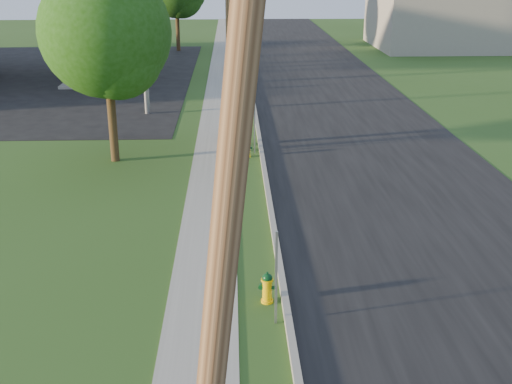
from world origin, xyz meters
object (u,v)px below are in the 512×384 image
Objects in this scene: fuel_pump_se at (89,61)px; hydrant_mid at (248,148)px; hydrant_far at (242,82)px; utility_pole_near at (230,185)px; hydrant_near at (267,288)px; tree_verge at (108,38)px; fuel_pump_ne at (75,72)px; utility_pole_mid at (230,14)px.

hydrant_mid is at bearing -62.83° from fuel_pump_se.
hydrant_mid is 12.53m from hydrant_far.
utility_pole_near is 36.34m from fuel_pump_se.
hydrant_far is at bearing -32.04° from fuel_pump_se.
hydrant_far is at bearing 90.30° from hydrant_near.
hydrant_mid is (9.48, -18.47, -0.40)m from fuel_pump_se.
utility_pole_near is 16.70m from tree_verge.
utility_pole_near is 7.53m from hydrant_near.
fuel_pump_ne is 4.84× the size of hydrant_mid.
utility_pole_near reaches higher than fuel_pump_ne.
fuel_pump_ne is at bearing 108.02° from tree_verge.
fuel_pump_se reaches higher than hydrant_near.
utility_pole_mid is 16.31m from fuel_pump_ne.
utility_pole_mid reaches higher than hydrant_far.
fuel_pump_ne is 1.00× the size of fuel_pump_se.
utility_pole_mid is 3.06× the size of fuel_pump_ne.
hydrant_near is 1.07× the size of hydrant_mid.
utility_pole_near is 0.97× the size of utility_pole_mid.
fuel_pump_ne is 3.81× the size of hydrant_far.
hydrant_far reaches higher than hydrant_near.
utility_pole_mid reaches higher than tree_verge.
utility_pole_mid is 13.87× the size of hydrant_near.
utility_pole_mid is at bearing 93.46° from hydrant_near.
fuel_pump_ne is 26.76m from hydrant_near.
utility_pole_mid is 4.89m from hydrant_mid.
tree_verge is at bearing -110.00° from hydrant_far.
hydrant_near is at bearing -86.54° from utility_pole_mid.
fuel_pump_ne is at bearing 106.02° from utility_pole_near.
fuel_pump_se is at bearing 90.00° from fuel_pump_ne.
tree_verge is at bearing -75.63° from fuel_pump_se.
utility_pole_mid reaches higher than hydrant_mid.
utility_pole_near is at bearing -96.84° from hydrant_near.
fuel_pump_ne is at bearing 168.42° from hydrant_far.
fuel_pump_se is (-8.90, 35.00, -4.08)m from utility_pole_near.
hydrant_near is (9.62, -28.97, -0.38)m from fuel_pump_se.
fuel_pump_ne and fuel_pump_se have the same top height.
tree_verge is 9.53× the size of hydrant_near.
utility_pole_mid reaches higher than hydrant_near.
utility_pole_near is 29.39m from hydrant_far.
hydrant_mid is at bearing -68.44° from utility_pole_mid.
fuel_pump_ne is 4.00m from fuel_pump_se.
fuel_pump_se is at bearing 117.17° from hydrant_mid.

